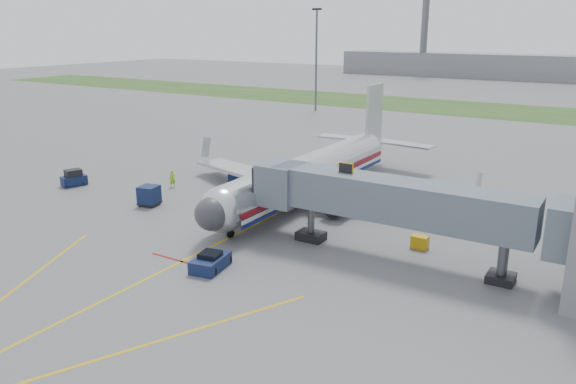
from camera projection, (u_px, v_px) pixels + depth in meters
The scene contains 16 objects.
ground at pixel (215, 245), 45.14m from camera, with size 400.00×400.00×0.00m, color #565659.
grass_strip at pixel (486, 110), 118.37m from camera, with size 300.00×25.00×0.01m, color #2D4C1E.
apron_markings at pixel (148, 278), 39.12m from camera, with size 21.52×50.00×0.01m.
airliner at pixel (310, 173), 56.80m from camera, with size 32.10×35.67×10.25m.
jet_bridge at pixel (392, 201), 41.41m from camera, with size 25.30×4.00×6.90m.
light_mast_left at pixel (316, 58), 114.27m from camera, with size 2.00×0.44×20.40m.
distant_terminal at pixel (514, 67), 187.40m from camera, with size 120.00×14.00×8.00m, color slate.
control_tower at pixel (425, 25), 194.79m from camera, with size 4.00×4.00×30.00m.
pushback_tug at pixel (210, 262), 40.46m from camera, with size 2.41×3.39×1.30m.
baggage_tug at pixel (74, 178), 61.70m from camera, with size 2.11×2.89×1.82m.
baggage_cart_a at pixel (236, 177), 62.18m from camera, with size 1.86×1.86×1.57m.
baggage_cart_b at pixel (247, 190), 57.17m from camera, with size 1.94×1.94×1.69m.
baggage_cart_c at pixel (149, 196), 54.84m from camera, with size 2.13×2.13×1.94m.
belt_loader at pixel (286, 190), 58.17m from camera, with size 2.55×4.64×2.19m.
ground_power_cart at pixel (420, 242), 44.30m from camera, with size 1.31×0.90×1.02m.
ramp_worker at pixel (172, 179), 61.04m from camera, with size 0.69×0.45×1.88m, color #8ED519.
Camera 1 is at (27.25, -32.61, 16.85)m, focal length 35.00 mm.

